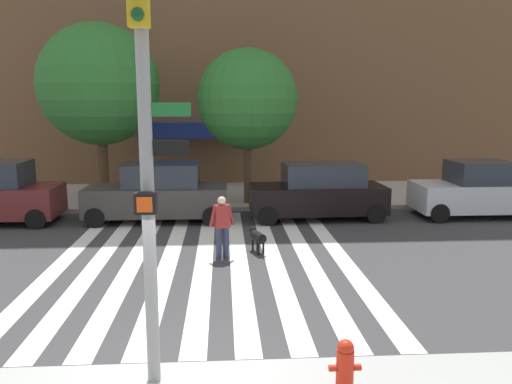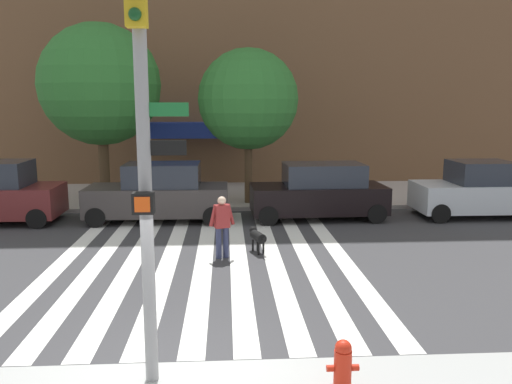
{
  "view_description": "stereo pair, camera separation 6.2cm",
  "coord_description": "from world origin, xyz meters",
  "px_view_note": "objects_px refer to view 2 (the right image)",
  "views": [
    {
      "loc": [
        0.75,
        -7.3,
        4.05
      ],
      "look_at": [
        1.59,
        5.73,
        1.75
      ],
      "focal_mm": 36.14,
      "sensor_mm": 36.0,
      "label": 1
    },
    {
      "loc": [
        0.82,
        -7.31,
        4.05
      ],
      "look_at": [
        1.59,
        5.73,
        1.75
      ],
      "focal_mm": 36.14,
      "sensor_mm": 36.0,
      "label": 2
    }
  ],
  "objects_px": {
    "traffic_light_pole": "(143,143)",
    "dog_on_leash": "(257,236)",
    "fire_hydrant": "(343,367)",
    "street_tree_nearest": "(100,85)",
    "parked_car_behind_first": "(159,194)",
    "street_tree_middle": "(248,99)",
    "parked_car_fourth_in_line": "(477,191)",
    "pedestrian_dog_walker": "(222,223)",
    "parked_car_third_in_line": "(319,192)"
  },
  "relations": [
    {
      "from": "parked_car_fourth_in_line",
      "to": "pedestrian_dog_walker",
      "type": "bearing_deg",
      "value": -153.88
    },
    {
      "from": "parked_car_behind_first",
      "to": "parked_car_fourth_in_line",
      "type": "relative_size",
      "value": 1.14
    },
    {
      "from": "street_tree_nearest",
      "to": "pedestrian_dog_walker",
      "type": "height_order",
      "value": "street_tree_nearest"
    },
    {
      "from": "traffic_light_pole",
      "to": "parked_car_fourth_in_line",
      "type": "relative_size",
      "value": 1.38
    },
    {
      "from": "parked_car_behind_first",
      "to": "pedestrian_dog_walker",
      "type": "height_order",
      "value": "parked_car_behind_first"
    },
    {
      "from": "pedestrian_dog_walker",
      "to": "dog_on_leash",
      "type": "height_order",
      "value": "pedestrian_dog_walker"
    },
    {
      "from": "traffic_light_pole",
      "to": "street_tree_middle",
      "type": "relative_size",
      "value": 0.98
    },
    {
      "from": "parked_car_fourth_in_line",
      "to": "street_tree_nearest",
      "type": "xyz_separation_m",
      "value": [
        -13.63,
        2.84,
        3.74
      ]
    },
    {
      "from": "parked_car_behind_first",
      "to": "street_tree_nearest",
      "type": "distance_m",
      "value": 5.29
    },
    {
      "from": "dog_on_leash",
      "to": "parked_car_behind_first",
      "type": "bearing_deg",
      "value": 128.25
    },
    {
      "from": "fire_hydrant",
      "to": "parked_car_third_in_line",
      "type": "distance_m",
      "value": 11.29
    },
    {
      "from": "parked_car_fourth_in_line",
      "to": "street_tree_middle",
      "type": "bearing_deg",
      "value": 163.7
    },
    {
      "from": "parked_car_third_in_line",
      "to": "fire_hydrant",
      "type": "bearing_deg",
      "value": -98.71
    },
    {
      "from": "parked_car_behind_first",
      "to": "parked_car_third_in_line",
      "type": "height_order",
      "value": "parked_car_behind_first"
    },
    {
      "from": "parked_car_third_in_line",
      "to": "parked_car_fourth_in_line",
      "type": "distance_m",
      "value": 5.63
    },
    {
      "from": "traffic_light_pole",
      "to": "dog_on_leash",
      "type": "xyz_separation_m",
      "value": [
        1.91,
        6.74,
        -3.08
      ]
    },
    {
      "from": "fire_hydrant",
      "to": "dog_on_leash",
      "type": "relative_size",
      "value": 0.79
    },
    {
      "from": "traffic_light_pole",
      "to": "pedestrian_dog_walker",
      "type": "distance_m",
      "value": 6.87
    },
    {
      "from": "parked_car_fourth_in_line",
      "to": "pedestrian_dog_walker",
      "type": "xyz_separation_m",
      "value": [
        -9.0,
        -4.41,
        -0.0
      ]
    },
    {
      "from": "fire_hydrant",
      "to": "parked_car_behind_first",
      "type": "xyz_separation_m",
      "value": [
        -3.83,
        11.15,
        0.43
      ]
    },
    {
      "from": "traffic_light_pole",
      "to": "parked_car_third_in_line",
      "type": "height_order",
      "value": "traffic_light_pole"
    },
    {
      "from": "parked_car_third_in_line",
      "to": "pedestrian_dog_walker",
      "type": "xyz_separation_m",
      "value": [
        -3.37,
        -4.41,
        -0.02
      ]
    },
    {
      "from": "street_tree_middle",
      "to": "pedestrian_dog_walker",
      "type": "relative_size",
      "value": 3.6
    },
    {
      "from": "traffic_light_pole",
      "to": "dog_on_leash",
      "type": "distance_m",
      "value": 7.65
    },
    {
      "from": "fire_hydrant",
      "to": "street_tree_nearest",
      "type": "distance_m",
      "value": 15.89
    },
    {
      "from": "parked_car_third_in_line",
      "to": "parked_car_fourth_in_line",
      "type": "height_order",
      "value": "parked_car_fourth_in_line"
    },
    {
      "from": "pedestrian_dog_walker",
      "to": "parked_car_behind_first",
      "type": "bearing_deg",
      "value": 116.24
    },
    {
      "from": "parked_car_fourth_in_line",
      "to": "pedestrian_dog_walker",
      "type": "relative_size",
      "value": 2.57
    },
    {
      "from": "traffic_light_pole",
      "to": "pedestrian_dog_walker",
      "type": "xyz_separation_m",
      "value": [
        0.96,
        6.29,
        -2.59
      ]
    },
    {
      "from": "parked_car_behind_first",
      "to": "parked_car_third_in_line",
      "type": "distance_m",
      "value": 5.54
    },
    {
      "from": "parked_car_third_in_line",
      "to": "traffic_light_pole",
      "type": "bearing_deg",
      "value": -112.0
    },
    {
      "from": "traffic_light_pole",
      "to": "street_tree_nearest",
      "type": "bearing_deg",
      "value": 105.19
    },
    {
      "from": "parked_car_behind_first",
      "to": "street_tree_middle",
      "type": "xyz_separation_m",
      "value": [
        3.17,
        2.34,
        3.18
      ]
    },
    {
      "from": "street_tree_nearest",
      "to": "dog_on_leash",
      "type": "relative_size",
      "value": 7.12
    },
    {
      "from": "dog_on_leash",
      "to": "street_tree_nearest",
      "type": "bearing_deg",
      "value": 129.37
    },
    {
      "from": "parked_car_behind_first",
      "to": "street_tree_nearest",
      "type": "xyz_separation_m",
      "value": [
        -2.46,
        2.84,
        3.73
      ]
    },
    {
      "from": "traffic_light_pole",
      "to": "street_tree_middle",
      "type": "bearing_deg",
      "value": 81.48
    },
    {
      "from": "traffic_light_pole",
      "to": "parked_car_third_in_line",
      "type": "distance_m",
      "value": 11.82
    },
    {
      "from": "traffic_light_pole",
      "to": "parked_car_third_in_line",
      "type": "bearing_deg",
      "value": 68.0
    },
    {
      "from": "street_tree_middle",
      "to": "fire_hydrant",
      "type": "bearing_deg",
      "value": -87.19
    },
    {
      "from": "parked_car_behind_first",
      "to": "pedestrian_dog_walker",
      "type": "bearing_deg",
      "value": -63.76
    },
    {
      "from": "street_tree_middle",
      "to": "pedestrian_dog_walker",
      "type": "xyz_separation_m",
      "value": [
        -0.99,
        -6.75,
        -3.2
      ]
    },
    {
      "from": "fire_hydrant",
      "to": "dog_on_leash",
      "type": "xyz_separation_m",
      "value": [
        -0.71,
        7.19,
        -0.08
      ]
    },
    {
      "from": "traffic_light_pole",
      "to": "dog_on_leash",
      "type": "relative_size",
      "value": 6.03
    },
    {
      "from": "street_tree_middle",
      "to": "pedestrian_dog_walker",
      "type": "height_order",
      "value": "street_tree_middle"
    },
    {
      "from": "parked_car_behind_first",
      "to": "dog_on_leash",
      "type": "xyz_separation_m",
      "value": [
        3.12,
        -3.96,
        -0.5
      ]
    },
    {
      "from": "fire_hydrant",
      "to": "parked_car_third_in_line",
      "type": "xyz_separation_m",
      "value": [
        1.71,
        11.15,
        0.43
      ]
    },
    {
      "from": "street_tree_nearest",
      "to": "street_tree_middle",
      "type": "height_order",
      "value": "street_tree_nearest"
    },
    {
      "from": "pedestrian_dog_walker",
      "to": "dog_on_leash",
      "type": "distance_m",
      "value": 1.16
    },
    {
      "from": "street_tree_nearest",
      "to": "parked_car_behind_first",
      "type": "bearing_deg",
      "value": -49.14
    }
  ]
}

